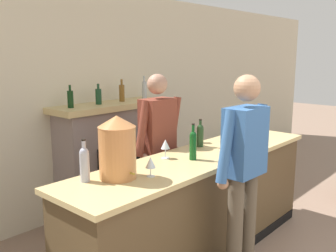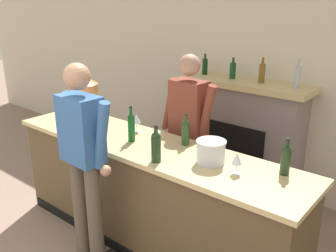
% 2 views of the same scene
% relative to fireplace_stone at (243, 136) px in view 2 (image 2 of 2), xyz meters
% --- Properties ---
extents(wall_back_panel, '(12.00, 0.07, 2.75)m').
position_rel_fireplace_stone_xyz_m(wall_back_panel, '(-0.04, 0.26, 0.68)').
color(wall_back_panel, beige).
rests_on(wall_back_panel, ground_plane).
extents(bar_counter, '(3.02, 0.70, 1.02)m').
position_rel_fireplace_stone_xyz_m(bar_counter, '(-0.15, -1.52, -0.19)').
color(bar_counter, brown).
rests_on(bar_counter, ground_plane).
extents(fireplace_stone, '(1.54, 0.52, 1.68)m').
position_rel_fireplace_stone_xyz_m(fireplace_stone, '(0.00, 0.00, 0.00)').
color(fireplace_stone, gray).
rests_on(fireplace_stone, ground_plane).
extents(person_customer, '(0.66, 0.31, 1.81)m').
position_rel_fireplace_stone_xyz_m(person_customer, '(-0.34, -2.08, 0.31)').
color(person_customer, brown).
rests_on(person_customer, ground_plane).
extents(person_bartender, '(0.66, 0.31, 1.77)m').
position_rel_fireplace_stone_xyz_m(person_bartender, '(-0.13, -0.93, 0.28)').
color(person_bartender, '#1A2B2F').
rests_on(person_bartender, ground_plane).
extents(copper_dispenser, '(0.29, 0.33, 0.49)m').
position_rel_fireplace_stone_xyz_m(copper_dispenser, '(-1.11, -1.43, 0.57)').
color(copper_dispenser, '#CA7F47').
rests_on(copper_dispenser, bar_counter).
extents(ice_bucket_steel, '(0.24, 0.24, 0.19)m').
position_rel_fireplace_stone_xyz_m(ice_bucket_steel, '(0.50, -1.49, 0.42)').
color(ice_bucket_steel, silver).
rests_on(ice_bucket_steel, bar_counter).
extents(wine_bottle_rose_blush, '(0.08, 0.08, 0.31)m').
position_rel_fireplace_stone_xyz_m(wine_bottle_rose_blush, '(0.15, -1.75, 0.46)').
color(wine_bottle_rose_blush, '#1B321A').
rests_on(wine_bottle_rose_blush, bar_counter).
extents(wine_bottle_chardonnay_pale, '(0.07, 0.07, 0.29)m').
position_rel_fireplace_stone_xyz_m(wine_bottle_chardonnay_pale, '(1.04, -1.31, 0.45)').
color(wine_bottle_chardonnay_pale, black).
rests_on(wine_bottle_chardonnay_pale, bar_counter).
extents(wine_bottle_cabernet_heavy, '(0.07, 0.07, 0.33)m').
position_rel_fireplace_stone_xyz_m(wine_bottle_cabernet_heavy, '(-1.33, -1.31, 0.47)').
color(wine_bottle_cabernet_heavy, '#A8ABBE').
rests_on(wine_bottle_cabernet_heavy, bar_counter).
extents(wine_bottle_riesling_slim, '(0.06, 0.06, 0.33)m').
position_rel_fireplace_stone_xyz_m(wine_bottle_riesling_slim, '(-0.32, -1.55, 0.47)').
color(wine_bottle_riesling_slim, '#124D1A').
rests_on(wine_bottle_riesling_slim, bar_counter).
extents(wine_bottle_port_short, '(0.07, 0.07, 0.29)m').
position_rel_fireplace_stone_xyz_m(wine_bottle_port_short, '(0.11, -1.31, 0.45)').
color(wine_bottle_port_short, '#203C1D').
rests_on(wine_bottle_port_short, bar_counter).
extents(wine_glass_front_right, '(0.08, 0.08, 0.18)m').
position_rel_fireplace_stone_xyz_m(wine_glass_front_right, '(-0.46, -1.34, 0.45)').
color(wine_glass_front_right, silver).
rests_on(wine_glass_front_right, bar_counter).
extents(wine_glass_front_left, '(0.08, 0.08, 0.16)m').
position_rel_fireplace_stone_xyz_m(wine_glass_front_left, '(-0.92, -1.60, 0.43)').
color(wine_glass_front_left, silver).
rests_on(wine_glass_front_left, bar_counter).
extents(wine_glass_mid_counter, '(0.08, 0.08, 0.17)m').
position_rel_fireplace_stone_xyz_m(wine_glass_mid_counter, '(0.76, -1.53, 0.44)').
color(wine_glass_mid_counter, silver).
rests_on(wine_glass_mid_counter, bar_counter).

